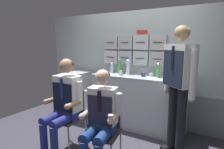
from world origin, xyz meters
name	(u,v)px	position (x,y,z in m)	size (l,w,h in m)	color
galley_bulkhead	(135,68)	(0.00, 1.37, 1.06)	(4.20, 0.14, 2.15)	#AEBBBB
galley_counter	(138,102)	(0.18, 1.09, 0.48)	(1.71, 0.53, 0.97)	#B6BFC7
service_trolley	(78,93)	(-1.16, 1.00, 0.50)	(0.40, 0.65, 0.94)	black
folding_chair_left	(72,111)	(-0.43, 0.02, 0.54)	(0.40, 0.41, 0.87)	#A8AAAF
crew_member_left	(64,101)	(-0.43, -0.14, 0.75)	(0.52, 0.64, 1.33)	black
folding_chair_right	(105,124)	(0.23, -0.11, 0.54)	(0.46, 0.46, 0.87)	#A8AAAF
crew_member_right	(100,118)	(0.26, -0.27, 0.69)	(0.48, 0.62, 1.25)	black
crew_member_standing	(179,79)	(0.97, 0.57, 1.08)	(0.45, 0.42, 1.77)	black
water_bottle_blue_cap	(128,67)	(-0.04, 1.15, 1.12)	(0.07, 0.07, 0.31)	silver
water_bottle_clear	(112,67)	(-0.42, 1.19, 1.08)	(0.06, 0.06, 0.23)	silver
sparkling_bottle_green	(158,70)	(0.53, 1.15, 1.10)	(0.06, 0.06, 0.27)	#4DA35D
water_bottle_short	(119,66)	(-0.24, 1.18, 1.11)	(0.07, 0.07, 0.31)	#49A056
paper_cup_tan	(143,74)	(0.28, 1.09, 1.00)	(0.07, 0.07, 0.07)	navy
coffee_cup_spare	(151,75)	(0.39, 1.17, 1.00)	(0.07, 0.07, 0.06)	silver
espresso_cup_small	(121,73)	(-0.12, 1.00, 1.01)	(0.06, 0.06, 0.08)	silver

